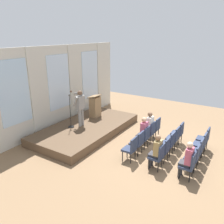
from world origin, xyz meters
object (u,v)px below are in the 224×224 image
chair_r0_c0 (131,148)px  chair_r2_c2 (198,149)px  chair_r2_c1 (194,156)px  audience_r1_c0 (156,150)px  chair_r0_c4 (155,127)px  speaker (80,106)px  chair_r0_c3 (150,131)px  chair_r0_c1 (138,142)px  chair_r0_c2 (144,136)px  mic_stand (71,120)px  chair_r2_c0 (189,164)px  audience_r0_c2 (143,131)px  chair_r1_c1 (164,148)px  chair_r1_c2 (170,142)px  chair_r1_c4 (179,132)px  audience_r2_c0 (187,158)px  chair_r1_c0 (158,155)px  chair_r2_c4 (205,137)px  chair_r2_c3 (201,143)px  lectern (95,106)px  chair_r1_c3 (174,137)px  audience_r0_c3 (149,126)px

chair_r0_c0 → chair_r2_c2: bearing=-60.7°
chair_r2_c1 → audience_r1_c0: bearing=117.5°
chair_r0_c4 → speaker: bearing=113.0°
chair_r0_c3 → chair_r0_c4: 0.59m
chair_r0_c1 → chair_r0_c2: size_ratio=1.00×
speaker → chair_r0_c2: speaker is taller
mic_stand → chair_r2_c0: bearing=-96.1°
audience_r0_c2 → audience_r1_c0: (-1.17, -1.04, -0.02)m
mic_stand → chair_r1_c1: size_ratio=1.65×
chair_r1_c2 → chair_r2_c0: size_ratio=1.00×
chair_r0_c3 → chair_r2_c0: bearing=-130.1°
chair_r1_c1 → chair_r1_c4: same height
audience_r0_c2 → audience_r2_c0: 2.40m
chair_r1_c0 → chair_r2_c4: bearing=-24.0°
audience_r2_c0 → chair_r0_c1: bearing=73.7°
chair_r0_c2 → chair_r2_c4: bearing=-60.7°
chair_r0_c1 → chair_r0_c2: bearing=0.0°
chair_r0_c3 → chair_r1_c0: same height
chair_r1_c2 → chair_r0_c0: bearing=138.3°
chair_r1_c1 → audience_r0_c2: bearing=62.5°
chair_r1_c1 → chair_r2_c3: size_ratio=1.00×
chair_r1_c1 → audience_r2_c0: bearing=-121.4°
chair_r0_c1 → audience_r0_c2: audience_r0_c2 is taller
chair_r0_c0 → audience_r2_c0: 2.02m
chair_r1_c1 → chair_r2_c0: same height
speaker → chair_r2_c3: (0.76, -5.26, -0.81)m
lectern → chair_r2_c2: bearing=-102.3°
mic_stand → chair_r0_c0: size_ratio=1.65×
chair_r1_c2 → chair_r2_c3: 1.20m
audience_r1_c0 → chair_r2_c2: bearing=-43.9°
chair_r1_c3 → audience_r0_c3: bearing=90.0°
chair_r1_c0 → chair_r1_c3: 1.76m
speaker → audience_r0_c3: bearing=-76.3°
chair_r1_c0 → chair_r1_c1: 0.59m
chair_r0_c3 → chair_r2_c4: (0.59, -2.09, 0.00)m
chair_r0_c1 → chair_r1_c0: size_ratio=1.00×
chair_r0_c1 → chair_r2_c4: 2.73m
audience_r0_c2 → chair_r0_c0: bearing=-176.1°
chair_r2_c3 → chair_r0_c3: bearing=90.0°
audience_r0_c2 → chair_r2_c3: 2.26m
audience_r0_c3 → chair_r2_c0: size_ratio=1.47×
chair_r2_c0 → chair_r2_c1: same height
audience_r1_c0 → chair_r1_c3: bearing=-2.7°
audience_r0_c3 → chair_r2_c3: size_ratio=1.47×
mic_stand → audience_r2_c0: 5.45m
chair_r1_c2 → chair_r1_c4: same height
chair_r0_c0 → chair_r0_c3: same height
chair_r2_c1 → chair_r0_c4: bearing=49.9°
chair_r0_c3 → chair_r1_c0: (-1.76, -1.04, 0.00)m
chair_r2_c0 → chair_r0_c2: bearing=60.7°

